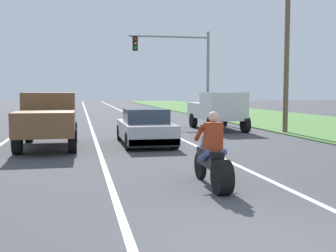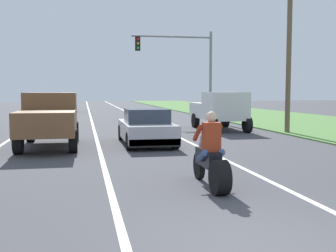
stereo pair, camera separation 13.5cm
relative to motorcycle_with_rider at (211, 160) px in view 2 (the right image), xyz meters
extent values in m
plane|color=#424247|center=(-0.30, -3.60, -0.59)|extent=(160.00, 160.00, 0.00)
cube|color=white|center=(-5.70, 16.40, -0.59)|extent=(0.14, 120.00, 0.01)
cube|color=white|center=(1.50, 16.40, -0.59)|extent=(0.14, 120.00, 0.01)
cube|color=white|center=(-2.10, 16.40, -0.59)|extent=(0.14, 120.00, 0.01)
cube|color=#517F3D|center=(11.62, 16.40, -0.56)|extent=(10.00, 120.00, 0.06)
cylinder|color=black|center=(0.00, -0.60, -0.25)|extent=(0.28, 0.69, 0.69)
cylinder|color=black|center=(0.00, 0.95, -0.28)|extent=(0.12, 0.63, 0.63)
cube|color=black|center=(0.00, 0.23, 0.02)|extent=(0.28, 1.10, 0.36)
cylinder|color=#B2B2B7|center=(0.00, 0.87, 0.09)|extent=(0.08, 0.36, 0.73)
cylinder|color=#A5A5AA|center=(0.00, 0.85, 0.52)|extent=(0.70, 0.05, 0.05)
cube|color=#993319|center=(0.00, 0.00, 0.50)|extent=(0.36, 0.24, 0.60)
sphere|color=beige|center=(0.00, 0.00, 0.92)|extent=(0.22, 0.22, 0.22)
cylinder|color=#384C7A|center=(-0.18, 0.03, 0.10)|extent=(0.14, 0.47, 0.32)
cylinder|color=#993319|center=(-0.22, 0.30, 0.55)|extent=(0.10, 0.51, 0.40)
cylinder|color=#384C7A|center=(0.18, 0.03, 0.10)|extent=(0.14, 0.47, 0.32)
cylinder|color=#993319|center=(0.22, 0.30, 0.55)|extent=(0.10, 0.51, 0.40)
cube|color=#B7B7BC|center=(-0.27, 7.67, -0.07)|extent=(1.80, 4.30, 0.64)
cube|color=#333D4C|center=(-0.27, 7.47, 0.51)|extent=(1.56, 1.70, 0.52)
cube|color=black|center=(-0.27, 5.62, -0.31)|extent=(1.76, 0.20, 0.28)
cylinder|color=black|center=(-1.07, 9.27, -0.27)|extent=(0.24, 0.64, 0.64)
cylinder|color=black|center=(0.53, 9.27, -0.27)|extent=(0.24, 0.64, 0.64)
cylinder|color=black|center=(-1.07, 6.07, -0.27)|extent=(0.24, 0.64, 0.64)
cylinder|color=black|center=(0.53, 6.07, -0.27)|extent=(0.24, 0.64, 0.64)
cube|color=brown|center=(-3.85, 8.42, 0.69)|extent=(1.90, 2.10, 1.40)
cube|color=#333D4C|center=(-3.85, 8.77, 1.07)|extent=(1.67, 0.29, 0.57)
cube|color=brown|center=(-3.85, 6.17, 0.39)|extent=(1.90, 2.70, 0.80)
cylinder|color=black|center=(-4.72, 9.22, -0.19)|extent=(0.28, 0.80, 0.80)
cylinder|color=black|center=(-2.98, 9.22, -0.19)|extent=(0.28, 0.80, 0.80)
cylinder|color=black|center=(-4.72, 5.87, -0.19)|extent=(0.28, 0.80, 0.80)
cylinder|color=black|center=(-2.98, 5.87, -0.19)|extent=(0.28, 0.80, 0.80)
cube|color=silver|center=(4.38, 11.97, 0.69)|extent=(1.90, 2.10, 1.40)
cube|color=#333D4C|center=(4.38, 11.62, 1.07)|extent=(1.67, 0.29, 0.57)
cube|color=silver|center=(4.38, 14.22, 0.39)|extent=(1.90, 2.70, 0.80)
cylinder|color=black|center=(5.25, 11.17, -0.19)|extent=(0.28, 0.80, 0.80)
cylinder|color=black|center=(3.51, 11.17, -0.19)|extent=(0.28, 0.80, 0.80)
cylinder|color=black|center=(5.25, 14.52, -0.19)|extent=(0.28, 0.80, 0.80)
cylinder|color=black|center=(3.51, 14.52, -0.19)|extent=(0.28, 0.80, 0.80)
cylinder|color=gray|center=(5.82, 19.32, 2.41)|extent=(0.18, 0.18, 6.00)
cylinder|color=gray|center=(3.15, 19.32, 5.01)|extent=(5.34, 0.12, 0.12)
cube|color=black|center=(0.89, 19.32, 4.51)|extent=(0.32, 0.24, 0.90)
sphere|color=red|center=(0.89, 19.18, 4.79)|extent=(0.16, 0.16, 0.16)
sphere|color=orange|center=(0.89, 19.18, 4.51)|extent=(0.16, 0.16, 0.16)
sphere|color=green|center=(0.89, 19.18, 4.23)|extent=(0.16, 0.16, 0.16)
cylinder|color=brown|center=(7.02, 10.49, 2.92)|extent=(0.24, 0.24, 7.03)
cube|color=#194C8C|center=(-4.20, 33.93, 0.06)|extent=(1.76, 4.00, 0.70)
cube|color=#333D4C|center=(-4.20, 33.73, 0.66)|extent=(1.56, 2.00, 0.50)
cylinder|color=black|center=(-5.00, 35.33, -0.29)|extent=(0.20, 0.60, 0.60)
cylinder|color=black|center=(-3.40, 35.33, -0.29)|extent=(0.20, 0.60, 0.60)
cylinder|color=black|center=(-5.00, 32.53, -0.29)|extent=(0.20, 0.60, 0.60)
cylinder|color=black|center=(-3.40, 32.53, -0.29)|extent=(0.20, 0.60, 0.60)
camera|label=1|loc=(-2.74, -8.48, 1.45)|focal=45.62mm
camera|label=2|loc=(-2.61, -8.51, 1.45)|focal=45.62mm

